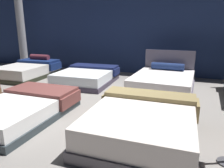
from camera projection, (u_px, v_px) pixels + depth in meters
name	position (u px, v px, depth m)	size (l,w,h in m)	color
ground_plane	(99.00, 107.00, 4.70)	(18.00, 18.00, 0.02)	gray
showroom_back_wall	(142.00, 27.00, 7.77)	(18.00, 0.06, 3.50)	navy
bed_1	(23.00, 108.00, 4.11)	(1.51, 2.18, 0.44)	#2A3338
bed_2	(142.00, 124.00, 3.31)	(1.73, 1.97, 0.56)	#534E54
bed_4	(28.00, 70.00, 7.55)	(1.60, 2.19, 0.73)	black
bed_5	(87.00, 76.00, 6.72)	(1.74, 2.05, 0.48)	#302839
bed_6	(163.00, 82.00, 5.87)	(1.68, 2.16, 1.04)	#544E5E
support_pillar	(21.00, 27.00, 8.76)	(0.31, 0.31, 3.50)	#99999E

